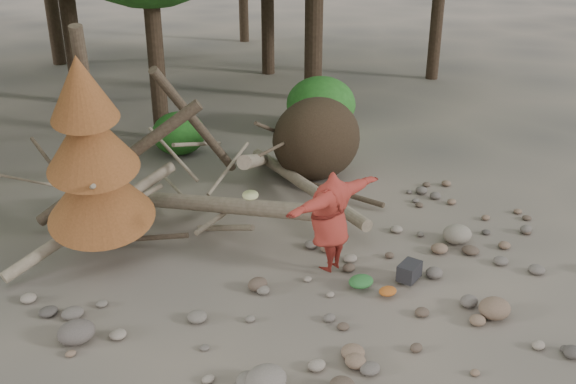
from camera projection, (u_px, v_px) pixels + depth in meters
ground at (359, 289)px, 10.96m from camera, size 120.00×120.00×0.00m
deadfall_pile at (299, 146)px, 14.78m from camera, size 8.55×5.24×3.30m
dead_conifer at (93, 158)px, 10.84m from camera, size 2.06×2.16×4.35m
bush_mid at (179, 133)px, 16.86m from camera, size 1.40×1.40×1.12m
bush_right at (321, 104)px, 18.50m from camera, size 2.00×2.00×1.60m
frisbee_thrower at (330, 221)px, 11.09m from camera, size 2.70×1.01×1.86m
backpack at (409, 274)px, 11.14m from camera, size 0.51×0.42×0.30m
cloth_green at (361, 284)px, 10.96m from camera, size 0.46×0.38×0.17m
cloth_orange at (388, 294)px, 10.73m from camera, size 0.32×0.27×0.12m
boulder_front_left at (266, 380)px, 8.60m from camera, size 0.58×0.52×0.35m
boulder_front_right at (495, 308)px, 10.16m from camera, size 0.53×0.48×0.32m
boulder_mid_right at (457, 234)px, 12.44m from camera, size 0.59×0.53×0.36m
boulder_mid_left at (76, 332)px, 9.58m from camera, size 0.56×0.50×0.34m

